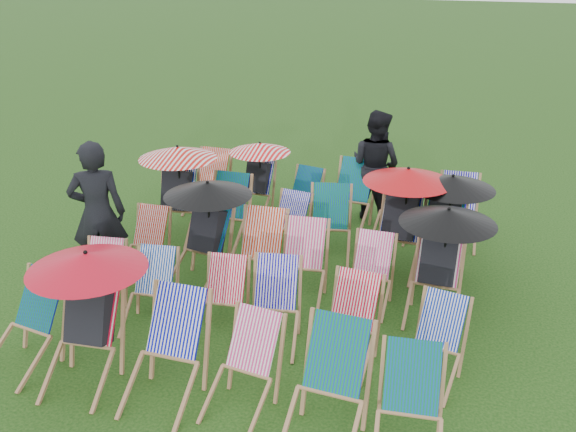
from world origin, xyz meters
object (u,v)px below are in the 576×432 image
(deckchair_0, at_px, (24,325))
(person_left, at_px, (98,214))
(deckchair_5, at_px, (410,412))
(person_rear, at_px, (376,165))
(deckchair_29, at_px, (457,211))

(deckchair_0, relative_size, person_left, 0.49)
(deckchair_5, bearing_deg, deckchair_0, 172.49)
(person_left, height_order, person_rear, person_left)
(deckchair_5, bearing_deg, person_rear, 97.97)
(deckchair_0, bearing_deg, deckchair_5, 7.31)
(deckchair_0, xyz_separation_m, person_left, (-0.26, 1.85, 0.50))
(deckchair_29, bearing_deg, deckchair_0, -135.14)
(deckchair_5, relative_size, deckchair_29, 0.95)
(person_left, xyz_separation_m, person_rear, (2.95, 3.28, -0.07))
(deckchair_0, height_order, person_left, person_left)
(deckchair_5, height_order, person_left, person_left)
(deckchair_29, height_order, person_left, person_left)
(deckchair_29, bearing_deg, person_left, -151.25)
(person_left, bearing_deg, deckchair_0, 70.62)
(deckchair_29, relative_size, person_left, 0.50)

